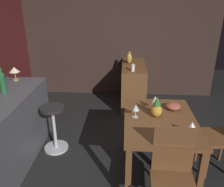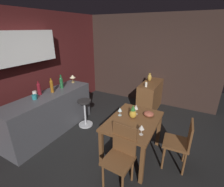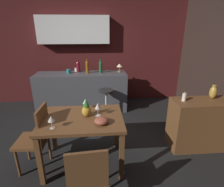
# 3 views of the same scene
# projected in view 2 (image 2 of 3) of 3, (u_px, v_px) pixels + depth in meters

# --- Properties ---
(ground_plane) EXTENTS (9.00, 9.00, 0.00)m
(ground_plane) POSITION_uv_depth(u_px,v_px,m) (111.00, 147.00, 3.27)
(ground_plane) COLOR black
(wall_kitchen_back) EXTENTS (5.20, 0.33, 2.60)m
(wall_kitchen_back) POSITION_uv_depth(u_px,v_px,m) (27.00, 67.00, 3.61)
(wall_kitchen_back) COLOR #4C1919
(wall_kitchen_back) RESTS_ON ground_plane
(wall_side_right) EXTENTS (0.10, 4.40, 2.60)m
(wall_side_right) POSITION_uv_depth(u_px,v_px,m) (142.00, 60.00, 5.00)
(wall_side_right) COLOR #33231E
(wall_side_right) RESTS_ON ground_plane
(dining_table) EXTENTS (1.10, 0.80, 0.74)m
(dining_table) POSITION_uv_depth(u_px,v_px,m) (133.00, 125.00, 2.86)
(dining_table) COLOR brown
(dining_table) RESTS_ON ground_plane
(kitchen_counter) EXTENTS (2.10, 0.60, 0.90)m
(kitchen_counter) POSITION_uv_depth(u_px,v_px,m) (51.00, 113.00, 3.63)
(kitchen_counter) COLOR #4C4C51
(kitchen_counter) RESTS_ON ground_plane
(sideboard_cabinet) EXTENTS (1.10, 0.44, 0.82)m
(sideboard_cabinet) POSITION_uv_depth(u_px,v_px,m) (150.00, 96.00, 4.63)
(sideboard_cabinet) COLOR brown
(sideboard_cabinet) RESTS_ON ground_plane
(chair_near_window) EXTENTS (0.42, 0.42, 0.94)m
(chair_near_window) POSITION_uv_depth(u_px,v_px,m) (121.00, 154.00, 2.38)
(chair_near_window) COLOR brown
(chair_near_window) RESTS_ON ground_plane
(chair_by_doorway) EXTENTS (0.43, 0.43, 0.88)m
(chair_by_doorway) POSITION_uv_depth(u_px,v_px,m) (181.00, 142.00, 2.65)
(chair_by_doorway) COLOR brown
(chair_by_doorway) RESTS_ON ground_plane
(bar_stool) EXTENTS (0.34, 0.34, 0.66)m
(bar_stool) POSITION_uv_depth(u_px,v_px,m) (85.00, 112.00, 3.89)
(bar_stool) COLOR #262323
(bar_stool) RESTS_ON ground_plane
(wine_glass_left) EXTENTS (0.08, 0.08, 0.15)m
(wine_glass_left) POSITION_uv_depth(u_px,v_px,m) (120.00, 110.00, 2.93)
(wine_glass_left) COLOR silver
(wine_glass_left) RESTS_ON dining_table
(wine_glass_right) EXTENTS (0.08, 0.08, 0.19)m
(wine_glass_right) POSITION_uv_depth(u_px,v_px,m) (136.00, 107.00, 2.96)
(wine_glass_right) COLOR silver
(wine_glass_right) RESTS_ON dining_table
(wine_glass_center) EXTENTS (0.08, 0.08, 0.16)m
(wine_glass_center) POSITION_uv_depth(u_px,v_px,m) (142.00, 127.00, 2.39)
(wine_glass_center) COLOR silver
(wine_glass_center) RESTS_ON dining_table
(pineapple_centerpiece) EXTENTS (0.13, 0.13, 0.25)m
(pineapple_centerpiece) POSITION_uv_depth(u_px,v_px,m) (133.00, 113.00, 2.85)
(pineapple_centerpiece) COLOR gold
(pineapple_centerpiece) RESTS_ON dining_table
(fruit_bowl) EXTENTS (0.18, 0.18, 0.09)m
(fruit_bowl) POSITION_uv_depth(u_px,v_px,m) (149.00, 114.00, 2.93)
(fruit_bowl) COLOR #9E4C38
(fruit_bowl) RESTS_ON dining_table
(wine_bottle_ruby) EXTENTS (0.08, 0.08, 0.29)m
(wine_bottle_ruby) POSITION_uv_depth(u_px,v_px,m) (39.00, 88.00, 3.42)
(wine_bottle_ruby) COLOR maroon
(wine_bottle_ruby) RESTS_ON kitchen_counter
(wine_bottle_green) EXTENTS (0.08, 0.08, 0.32)m
(wine_bottle_green) POSITION_uv_depth(u_px,v_px,m) (61.00, 82.00, 3.80)
(wine_bottle_green) COLOR #1E592D
(wine_bottle_green) RESTS_ON kitchen_counter
(wine_bottle_amber) EXTENTS (0.07, 0.07, 0.32)m
(wine_bottle_amber) POSITION_uv_depth(u_px,v_px,m) (52.00, 86.00, 3.53)
(wine_bottle_amber) COLOR #8C5114
(wine_bottle_amber) RESTS_ON kitchen_counter
(cup_white) EXTENTS (0.12, 0.09, 0.08)m
(cup_white) POSITION_uv_depth(u_px,v_px,m) (35.00, 93.00, 3.45)
(cup_white) COLOR white
(cup_white) RESTS_ON kitchen_counter
(cup_teal) EXTENTS (0.13, 0.09, 0.09)m
(cup_teal) POSITION_uv_depth(u_px,v_px,m) (35.00, 97.00, 3.23)
(cup_teal) COLOR teal
(cup_teal) RESTS_ON kitchen_counter
(counter_lamp) EXTENTS (0.14, 0.14, 0.19)m
(counter_lamp) POSITION_uv_depth(u_px,v_px,m) (73.00, 77.00, 4.19)
(counter_lamp) COLOR #A58447
(counter_lamp) RESTS_ON kitchen_counter
(pillar_candle_tall) EXTENTS (0.06, 0.06, 0.15)m
(pillar_candle_tall) POSITION_uv_depth(u_px,v_px,m) (146.00, 84.00, 4.15)
(pillar_candle_tall) COLOR white
(pillar_candle_tall) RESTS_ON sideboard_cabinet
(vase_brass) EXTENTS (0.11, 0.11, 0.22)m
(vase_brass) POSITION_uv_depth(u_px,v_px,m) (150.00, 78.00, 4.56)
(vase_brass) COLOR #B78C38
(vase_brass) RESTS_ON sideboard_cabinet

